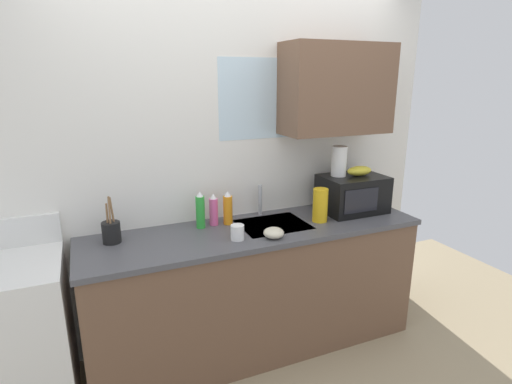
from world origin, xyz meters
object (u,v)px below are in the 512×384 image
object	(u,v)px
paper_towel_roll	(339,161)
small_bowl	(274,233)
microwave	(352,194)
cereal_canister	(320,205)
stove_range	(13,339)
dish_soap_bottle_green	(200,211)
utensil_crock	(111,231)
dish_soap_bottle_pink	(214,210)
mug_white	(237,232)
banana_bunch	(359,171)
dish_soap_bottle_orange	(228,209)

from	to	relation	value
paper_towel_roll	small_bowl	xyz separation A→B (m)	(-0.67, -0.30, -0.35)
microwave	cereal_canister	world-z (taller)	microwave
stove_range	small_bowl	bearing A→B (deg)	-7.64
microwave	cereal_canister	distance (m)	0.35
dish_soap_bottle_green	microwave	bearing A→B (deg)	-5.17
cereal_canister	utensil_crock	distance (m)	1.38
paper_towel_roll	dish_soap_bottle_pink	size ratio (longest dim) A/B	1.00
microwave	utensil_crock	distance (m)	1.71
microwave	mug_white	distance (m)	1.01
paper_towel_roll	cereal_canister	size ratio (longest dim) A/B	0.94
mug_white	utensil_crock	bearing A→B (deg)	160.10
banana_bunch	dish_soap_bottle_orange	size ratio (longest dim) A/B	0.86
paper_towel_roll	cereal_canister	bearing A→B (deg)	-147.99
cereal_canister	mug_white	bearing A→B (deg)	-172.09
paper_towel_roll	utensil_crock	bearing A→B (deg)	179.29
mug_white	dish_soap_bottle_pink	bearing A→B (deg)	99.74
banana_bunch	dish_soap_bottle_orange	xyz separation A→B (m)	(-1.00, 0.10, -0.20)
utensil_crock	banana_bunch	bearing A→B (deg)	-2.28
dish_soap_bottle_pink	utensil_crock	xyz separation A→B (m)	(-0.66, -0.05, -0.03)
banana_bunch	paper_towel_roll	size ratio (longest dim) A/B	0.91
dish_soap_bottle_orange	mug_white	world-z (taller)	dish_soap_bottle_orange
stove_range	dish_soap_bottle_orange	xyz separation A→B (m)	(1.34, 0.14, 0.55)
dish_soap_bottle_green	utensil_crock	bearing A→B (deg)	-176.79
stove_range	dish_soap_bottle_green	bearing A→B (deg)	7.36
paper_towel_roll	utensil_crock	world-z (taller)	paper_towel_roll
microwave	dish_soap_bottle_orange	bearing A→B (deg)	174.00
dish_soap_bottle_green	cereal_canister	bearing A→B (deg)	-14.16
dish_soap_bottle_orange	utensil_crock	world-z (taller)	utensil_crock
microwave	paper_towel_roll	size ratio (longest dim) A/B	2.09
microwave	paper_towel_roll	distance (m)	0.27
small_bowl	paper_towel_roll	bearing A→B (deg)	24.19
stove_range	small_bowl	distance (m)	1.60
cereal_canister	dish_soap_bottle_green	bearing A→B (deg)	165.84
banana_bunch	mug_white	world-z (taller)	banana_bunch
microwave	utensil_crock	size ratio (longest dim) A/B	1.55
paper_towel_roll	dish_soap_bottle_pink	world-z (taller)	paper_towel_roll
mug_white	small_bowl	world-z (taller)	mug_white
dish_soap_bottle_pink	small_bowl	size ratio (longest dim) A/B	1.69
stove_range	microwave	bearing A→B (deg)	1.13
banana_bunch	cereal_canister	bearing A→B (deg)	-165.62
microwave	dish_soap_bottle_orange	size ratio (longest dim) A/B	1.97
dish_soap_bottle_green	small_bowl	bearing A→B (deg)	-43.44
stove_range	paper_towel_roll	distance (m)	2.34
dish_soap_bottle_orange	cereal_canister	xyz separation A→B (m)	(0.61, -0.20, 0.01)
banana_bunch	small_bowl	distance (m)	0.90
stove_range	dish_soap_bottle_green	size ratio (longest dim) A/B	4.28
dish_soap_bottle_pink	microwave	bearing A→B (deg)	-6.78
microwave	mug_white	xyz separation A→B (m)	(-0.99, -0.19, -0.09)
stove_range	paper_towel_roll	xyz separation A→B (m)	(2.19, 0.10, 0.82)
microwave	banana_bunch	size ratio (longest dim) A/B	2.30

